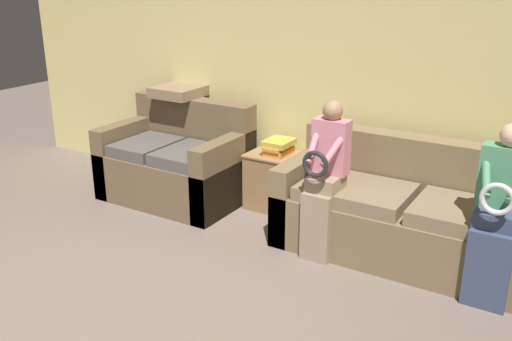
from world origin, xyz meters
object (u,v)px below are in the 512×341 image
child_left_seated (325,174)px  book_stack (279,147)px  couch_main (415,217)px  child_right_seated (499,210)px  throw_pillow (178,91)px  couch_side (177,164)px  side_shelf (278,181)px

child_left_seated → book_stack: 0.96m
couch_main → child_left_seated: size_ratio=1.72×
couch_main → child_left_seated: (-0.62, -0.35, 0.35)m
child_right_seated → throw_pillow: size_ratio=2.73×
couch_side → book_stack: size_ratio=4.53×
child_right_seated → side_shelf: child_right_seated is taller
throw_pillow → side_shelf: bearing=-0.8°
couch_main → book_stack: size_ratio=7.15×
side_shelf → book_stack: bearing=-91.0°
child_left_seated → side_shelf: child_left_seated is taller
couch_main → couch_side: (-2.34, -0.02, 0.02)m
child_left_seated → throw_pillow: size_ratio=2.74×
couch_main → child_left_seated: 0.79m
couch_main → book_stack: couch_main is taller
child_left_seated → side_shelf: (-0.74, 0.61, -0.40)m
side_shelf → throw_pillow: 1.36m
couch_main → child_right_seated: 0.79m
child_right_seated → child_left_seated: bearing=180.0°
couch_main → book_stack: (-1.37, 0.26, 0.28)m
couch_side → side_shelf: (0.98, 0.28, -0.07)m
couch_side → child_right_seated: 3.00m
child_left_seated → side_shelf: size_ratio=2.19×
couch_side → side_shelf: size_ratio=2.38×
couch_side → throw_pillow: size_ratio=2.98×
book_stack → throw_pillow: bearing=179.0°
child_left_seated → child_right_seated: child_left_seated is taller
couch_side → throw_pillow: throw_pillow is taller
couch_side → child_left_seated: size_ratio=1.09×
couch_main → child_right_seated: size_ratio=1.72×
couch_side → side_shelf: bearing=15.9°
child_left_seated → throw_pillow: bearing=161.8°
couch_main → couch_side: bearing=-179.6°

